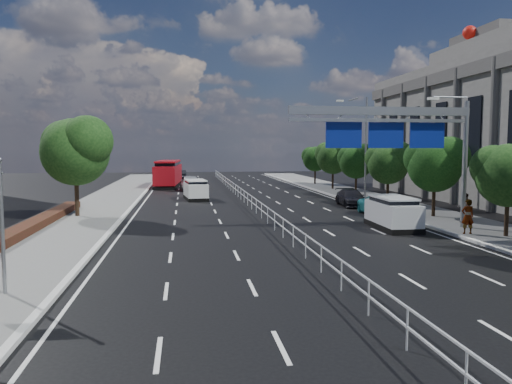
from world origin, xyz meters
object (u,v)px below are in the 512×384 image
object	(u,v)px
red_bus	(168,173)
pedestrian_a	(468,217)
parked_car_teal	(381,206)
parked_car_dark	(351,198)
overhead_gantry	(400,130)
near_car_silver	(190,182)
silver_minivan	(393,213)
near_car_dark	(181,175)
pedestrian_b	(464,208)
white_minivan	(196,190)

from	to	relation	value
red_bus	pedestrian_a	size ratio (longest dim) A/B	5.79
parked_car_teal	parked_car_dark	world-z (taller)	parked_car_dark
overhead_gantry	parked_car_dark	world-z (taller)	overhead_gantry
parked_car_dark	pedestrian_a	size ratio (longest dim) A/B	2.48
near_car_silver	pedestrian_a	bearing A→B (deg)	111.80
overhead_gantry	red_bus	distance (m)	36.80
silver_minivan	parked_car_teal	world-z (taller)	silver_minivan
near_car_dark	pedestrian_b	size ratio (longest dim) A/B	2.35
red_bus	parked_car_teal	distance (m)	31.65
silver_minivan	parked_car_dark	size ratio (longest dim) A/B	1.00
white_minivan	silver_minivan	world-z (taller)	silver_minivan
white_minivan	silver_minivan	size ratio (longest dim) A/B	0.96
silver_minivan	near_car_dark	bearing A→B (deg)	105.89
red_bus	white_minivan	bearing A→B (deg)	-75.47
white_minivan	parked_car_teal	world-z (taller)	white_minivan
overhead_gantry	near_car_dark	xyz separation A→B (m)	(-12.18, 47.98, -4.93)
pedestrian_b	red_bus	bearing A→B (deg)	-23.09
parked_car_dark	parked_car_teal	bearing A→B (deg)	-84.63
silver_minivan	pedestrian_a	world-z (taller)	pedestrian_a
parked_car_teal	pedestrian_a	size ratio (longest dim) A/B	2.55
white_minivan	parked_car_teal	xyz separation A→B (m)	(12.29, -12.30, -0.23)
silver_minivan	pedestrian_a	bearing A→B (deg)	-45.38
overhead_gantry	white_minivan	distance (m)	21.91
red_bus	pedestrian_a	xyz separation A→B (m)	(16.46, -36.14, -0.57)
near_car_dark	pedestrian_a	world-z (taller)	pedestrian_a
near_car_dark	pedestrian_b	world-z (taller)	pedestrian_b
red_bus	silver_minivan	xyz separation A→B (m)	(13.67, -33.17, -0.71)
overhead_gantry	silver_minivan	bearing A→B (deg)	85.58
near_car_silver	pedestrian_a	size ratio (longest dim) A/B	2.71
parked_car_teal	parked_car_dark	bearing A→B (deg)	94.59
overhead_gantry	pedestrian_a	distance (m)	5.80
parked_car_dark	pedestrian_b	size ratio (longest dim) A/B	2.58
silver_minivan	parked_car_teal	size ratio (longest dim) A/B	0.97
white_minivan	near_car_dark	bearing A→B (deg)	86.58
pedestrian_a	white_minivan	bearing A→B (deg)	-52.03
white_minivan	pedestrian_a	world-z (taller)	pedestrian_a
red_bus	parked_car_dark	world-z (taller)	red_bus
parked_car_dark	pedestrian_a	bearing A→B (deg)	-80.27
silver_minivan	pedestrian_b	xyz separation A→B (m)	(4.96, 0.97, 0.11)
parked_car_teal	pedestrian_a	world-z (taller)	pedestrian_a
overhead_gantry	pedestrian_b	distance (m)	7.03
white_minivan	near_car_silver	bearing A→B (deg)	85.83
white_minivan	silver_minivan	distance (m)	20.74
overhead_gantry	near_car_silver	distance (m)	31.21
near_car_silver	parked_car_dark	distance (m)	21.05
overhead_gantry	pedestrian_a	size ratio (longest dim) A/B	5.64
red_bus	parked_car_teal	size ratio (longest dim) A/B	2.27
silver_minivan	parked_car_teal	xyz separation A→B (m)	(1.50, 5.41, -0.26)
near_car_silver	parked_car_teal	bearing A→B (deg)	116.81
near_car_dark	silver_minivan	xyz separation A→B (m)	(12.24, -47.19, 0.23)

